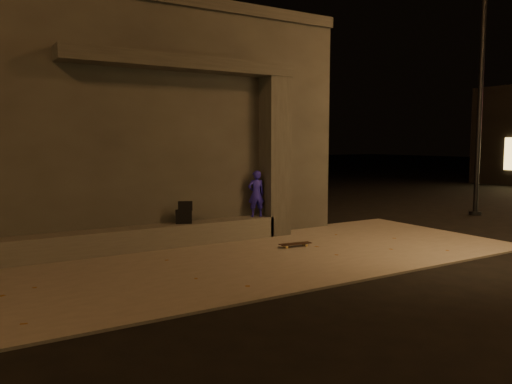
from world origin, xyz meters
TOP-DOWN VIEW (x-y plane):
  - ground at (0.00, 0.00)m, footprint 120.00×120.00m
  - sidewalk at (0.00, 2.00)m, footprint 11.00×4.40m
  - building at (-1.00, 6.49)m, footprint 9.00×5.10m
  - ledge at (-1.50, 3.75)m, footprint 6.00×0.55m
  - column at (1.70, 3.75)m, footprint 0.55×0.55m
  - canopy at (-0.50, 3.80)m, footprint 5.00×0.70m
  - skateboarder at (1.20, 3.75)m, footprint 0.43×0.33m
  - backpack at (-0.58, 3.75)m, footprint 0.39×0.32m
  - skateboard at (1.27, 2.33)m, footprint 0.70×0.26m
  - street_lamp_2 at (8.73, 3.42)m, footprint 0.36×0.36m

SIDE VIEW (x-z plane):
  - ground at x=0.00m, z-range 0.00..0.00m
  - sidewalk at x=0.00m, z-range 0.00..0.04m
  - skateboard at x=1.27m, z-range 0.06..0.14m
  - ledge at x=-1.50m, z-range 0.04..0.49m
  - backpack at x=-0.58m, z-range 0.42..0.89m
  - skateboarder at x=1.20m, z-range 0.49..1.54m
  - column at x=1.70m, z-range 0.04..3.64m
  - building at x=-1.00m, z-range -0.01..5.22m
  - canopy at x=-0.50m, z-range 3.64..3.92m
  - street_lamp_2 at x=8.73m, z-range 0.51..8.69m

